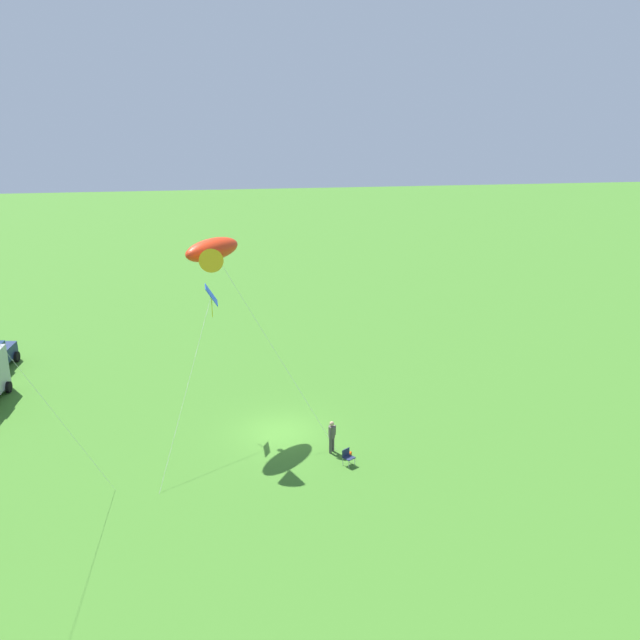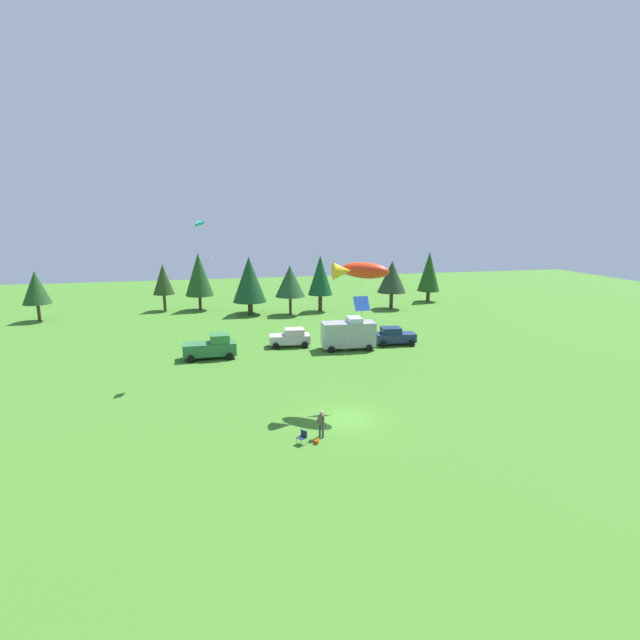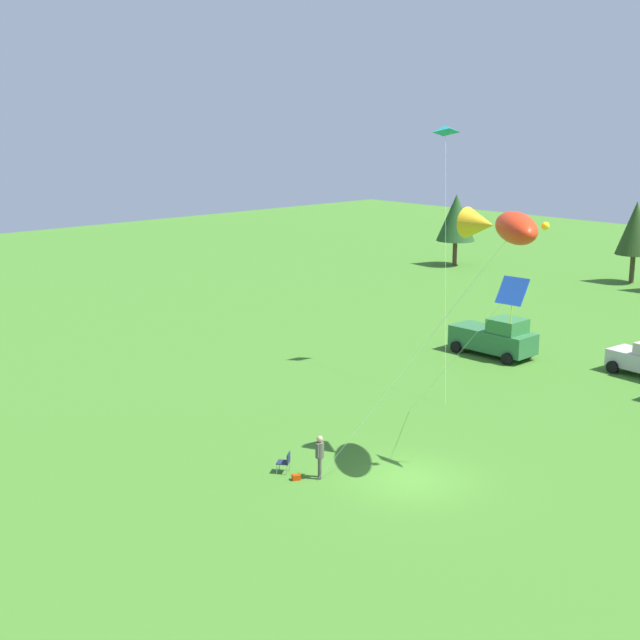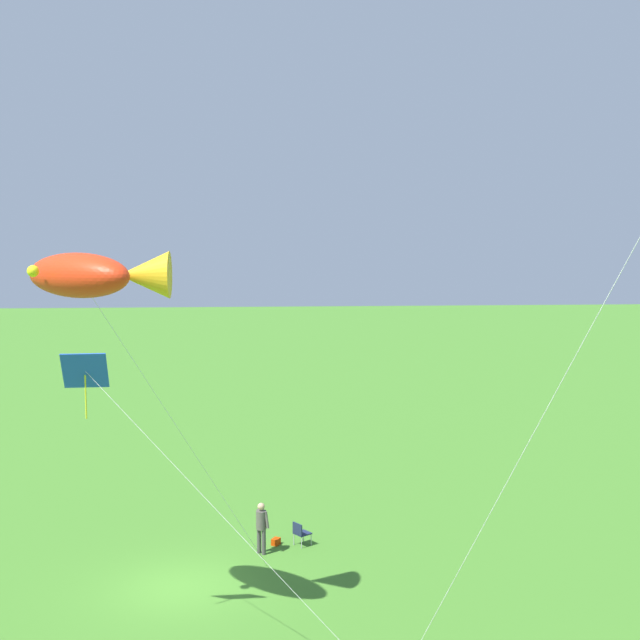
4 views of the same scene
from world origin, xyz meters
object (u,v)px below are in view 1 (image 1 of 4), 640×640
(kite_diamond_blue, at_px, (211,299))
(person_kite_flyer, at_px, (332,434))
(backpack_on_grass, at_px, (348,454))
(kite_large_fish, at_px, (212,251))
(folding_chair, at_px, (348,456))

(kite_diamond_blue, bearing_deg, person_kite_flyer, -125.80)
(kite_diamond_blue, bearing_deg, backpack_on_grass, -125.39)
(kite_large_fish, height_order, kite_diamond_blue, kite_large_fish)
(backpack_on_grass, bearing_deg, kite_large_fish, 54.61)
(person_kite_flyer, height_order, kite_large_fish, kite_large_fish)
(backpack_on_grass, relative_size, kite_diamond_blue, 0.04)
(folding_chair, bearing_deg, person_kite_flyer, 168.75)
(person_kite_flyer, xyz_separation_m, folding_chair, (-1.32, -0.62, -0.53))
(person_kite_flyer, relative_size, kite_diamond_blue, 0.22)
(person_kite_flyer, bearing_deg, backpack_on_grass, 12.29)
(person_kite_flyer, xyz_separation_m, kite_diamond_blue, (4.27, 5.91, 6.09))
(person_kite_flyer, bearing_deg, kite_diamond_blue, -171.42)
(backpack_on_grass, height_order, kite_diamond_blue, kite_diamond_blue)
(folding_chair, bearing_deg, kite_diamond_blue, -167.04)
(person_kite_flyer, height_order, backpack_on_grass, person_kite_flyer)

